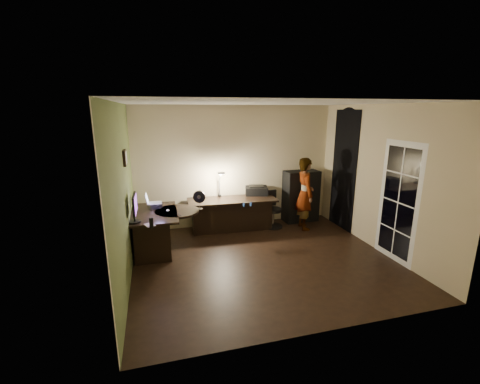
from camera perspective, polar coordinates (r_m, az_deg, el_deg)
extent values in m
cube|color=black|center=(5.85, 4.20, -11.98)|extent=(4.50, 4.00, 0.01)
cube|color=silver|center=(5.25, 4.75, 15.58)|extent=(4.50, 4.00, 0.01)
cube|color=#C8B88F|center=(7.27, -0.83, 4.55)|extent=(4.50, 0.01, 2.70)
cube|color=#C8B88F|center=(3.65, 15.07, -6.02)|extent=(4.50, 0.01, 2.70)
cube|color=#C8B88F|center=(5.12, -20.09, -0.55)|extent=(0.01, 4.00, 2.70)
cube|color=#C8B88F|center=(6.49, 23.58, 2.15)|extent=(0.01, 4.00, 2.70)
cube|color=#536431|center=(5.12, -19.92, -0.53)|extent=(0.00, 4.00, 2.70)
cube|color=black|center=(7.41, 17.97, 3.63)|extent=(0.01, 0.90, 2.60)
cube|color=white|center=(6.14, 26.32, -1.68)|extent=(0.02, 0.92, 2.10)
cube|color=black|center=(5.46, -19.81, 5.74)|extent=(0.04, 0.30, 0.25)
cube|color=black|center=(6.23, -14.79, -6.86)|extent=(0.84, 1.35, 0.77)
cube|color=black|center=(7.06, -1.38, -4.06)|extent=(1.94, 0.75, 0.72)
cube|color=black|center=(7.75, 10.75, -0.72)|extent=(0.83, 0.44, 1.21)
cube|color=silver|center=(6.32, -14.94, -2.33)|extent=(0.28, 0.26, 0.09)
cube|color=silver|center=(6.28, -15.03, -1.08)|extent=(0.29, 0.28, 0.20)
cube|color=black|center=(5.60, -18.34, -3.42)|extent=(0.11, 0.52, 0.34)
ellipsoid|color=silver|center=(6.07, -12.75, -3.19)|extent=(0.07, 0.09, 0.03)
cube|color=black|center=(6.34, -15.58, -2.74)|extent=(0.06, 0.12, 0.01)
cube|color=black|center=(5.81, -10.79, -4.01)|extent=(0.07, 0.11, 0.01)
cylinder|color=black|center=(5.27, -15.49, -5.31)|extent=(0.08, 0.08, 0.17)
cube|color=silver|center=(5.42, -15.74, -5.65)|extent=(0.20, 0.23, 0.01)
cube|color=black|center=(6.30, -7.24, -1.40)|extent=(0.28, 0.22, 0.38)
cube|color=#234799|center=(6.48, 1.32, -2.16)|extent=(0.19, 0.09, 0.09)
cube|color=black|center=(7.32, 2.93, 0.28)|extent=(0.57, 0.49, 0.22)
cube|color=black|center=(7.08, -3.68, 1.56)|extent=(0.22, 0.32, 0.64)
cube|color=black|center=(7.28, 5.87, -3.15)|extent=(0.51, 0.51, 0.82)
imported|color=#D8A88C|center=(7.20, 11.48, -0.31)|extent=(0.44, 0.61, 1.60)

